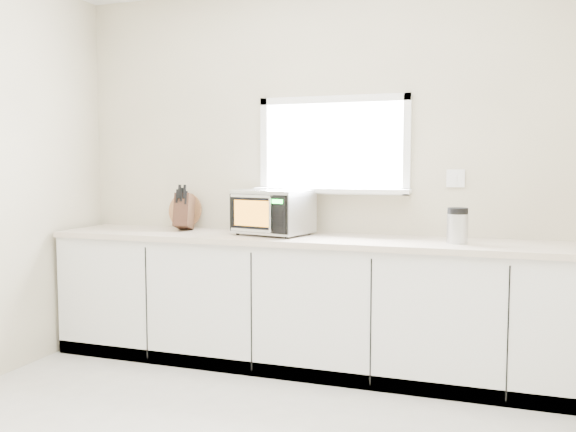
% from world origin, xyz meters
% --- Properties ---
extents(back_wall, '(4.00, 0.17, 2.70)m').
position_xyz_m(back_wall, '(0.00, 2.00, 1.36)').
color(back_wall, beige).
rests_on(back_wall, ground).
extents(cabinets, '(3.92, 0.60, 0.88)m').
position_xyz_m(cabinets, '(0.00, 1.70, 0.44)').
color(cabinets, silver).
rests_on(cabinets, ground).
extents(countertop, '(3.92, 0.64, 0.04)m').
position_xyz_m(countertop, '(0.00, 1.69, 0.90)').
color(countertop, beige).
rests_on(countertop, cabinets).
extents(microwave, '(0.56, 0.49, 0.32)m').
position_xyz_m(microwave, '(-0.37, 1.73, 1.09)').
color(microwave, black).
rests_on(microwave, countertop).
extents(knife_block, '(0.16, 0.26, 0.35)m').
position_xyz_m(knife_block, '(-1.10, 1.77, 1.07)').
color(knife_block, '#3F2516').
rests_on(knife_block, countertop).
extents(cutting_board, '(0.28, 0.07, 0.28)m').
position_xyz_m(cutting_board, '(-1.18, 1.94, 1.06)').
color(cutting_board, '#A4733F').
rests_on(cutting_board, countertop).
extents(coffee_grinder, '(0.16, 0.16, 0.23)m').
position_xyz_m(coffee_grinder, '(0.89, 1.66, 1.03)').
color(coffee_grinder, '#B7BABF').
rests_on(coffee_grinder, countertop).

